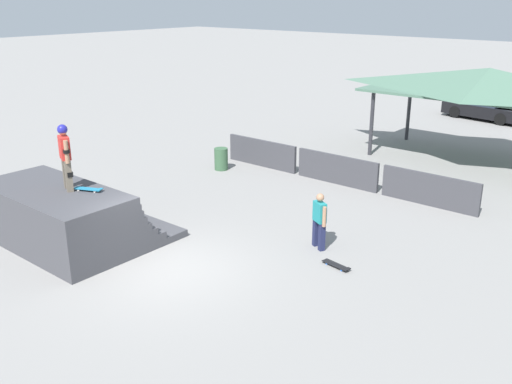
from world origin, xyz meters
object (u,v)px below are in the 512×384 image
object	(u,v)px
skateboard_on_ground	(337,265)
parked_car_black	(485,108)
trash_bin	(221,159)
skateboard_on_deck	(89,189)
skater_on_deck	(65,153)
bystander_walking	(319,218)

from	to	relation	value
skateboard_on_ground	parked_car_black	world-z (taller)	parked_car_black
skateboard_on_ground	trash_bin	bearing A→B (deg)	160.37
skateboard_on_deck	skateboard_on_ground	world-z (taller)	skateboard_on_deck
skater_on_deck	trash_bin	size ratio (longest dim) A/B	2.04
skater_on_deck	parked_car_black	distance (m)	23.96
bystander_walking	parked_car_black	world-z (taller)	bystander_walking
trash_bin	skater_on_deck	bearing A→B (deg)	-76.94
skater_on_deck	bystander_walking	xyz separation A→B (m)	(5.18, 4.08, -1.73)
skater_on_deck	bystander_walking	size ratio (longest dim) A/B	1.12
skater_on_deck	trash_bin	bearing A→B (deg)	125.80
bystander_walking	parked_car_black	distance (m)	19.81
skater_on_deck	skateboard_on_deck	world-z (taller)	skater_on_deck
skateboard_on_deck	skater_on_deck	bearing A→B (deg)	-178.66
skateboard_on_deck	parked_car_black	xyz separation A→B (m)	(2.19, 23.47, -1.05)
bystander_walking	skateboard_on_ground	world-z (taller)	bystander_walking
skateboard_on_ground	trash_bin	world-z (taller)	trash_bin
skateboard_on_deck	bystander_walking	xyz separation A→B (m)	(4.65, 3.82, -0.79)
skateboard_on_deck	trash_bin	world-z (taller)	skateboard_on_deck
skater_on_deck	skateboard_on_deck	xyz separation A→B (m)	(0.52, 0.25, -0.94)
bystander_walking	skateboard_on_ground	xyz separation A→B (m)	(1.01, -0.68, -0.80)
trash_bin	bystander_walking	bearing A→B (deg)	-27.43
skateboard_on_deck	trash_bin	size ratio (longest dim) A/B	0.93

